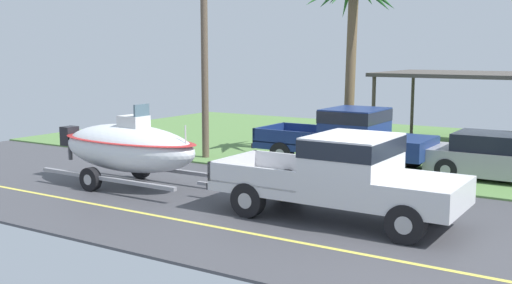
{
  "coord_description": "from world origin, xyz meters",
  "views": [
    {
      "loc": [
        4.65,
        -12.21,
        3.76
      ],
      "look_at": [
        -3.59,
        0.77,
        1.48
      ],
      "focal_mm": 43.38,
      "sensor_mm": 36.0,
      "label": 1
    }
  ],
  "objects": [
    {
      "name": "carport_awning",
      "position": [
        -1.0,
        12.16,
        2.8
      ],
      "size": [
        6.69,
        5.07,
        2.93
      ],
      "color": "#4C4238",
      "rests_on": "ground"
    },
    {
      "name": "parked_sedan_near",
      "position": [
        1.28,
        6.51,
        0.67
      ],
      "size": [
        4.31,
        1.91,
        1.38
      ],
      "color": "#99999E",
      "rests_on": "ground"
    },
    {
      "name": "pickup_truck_towing",
      "position": [
        -0.74,
        0.17,
        1.07
      ],
      "size": [
        5.85,
        2.12,
        1.93
      ],
      "color": "silver",
      "rests_on": "ground"
    },
    {
      "name": "boat_on_trailer",
      "position": [
        -7.43,
        0.17,
        1.1
      ],
      "size": [
        5.88,
        2.18,
        2.33
      ],
      "color": "gray",
      "rests_on": "ground"
    },
    {
      "name": "utility_pole",
      "position": [
        -8.29,
        4.88,
        3.84
      ],
      "size": [
        0.24,
        1.8,
        7.39
      ],
      "color": "brown",
      "rests_on": "ground"
    },
    {
      "name": "parked_pickup_background",
      "position": [
        -3.22,
        6.04,
        1.07
      ],
      "size": [
        5.91,
        2.13,
        1.93
      ],
      "color": "navy",
      "rests_on": "ground"
    },
    {
      "name": "ground",
      "position": [
        0.0,
        8.38,
        -0.01
      ],
      "size": [
        36.0,
        22.0,
        0.11
      ],
      "color": "#424247"
    },
    {
      "name": "palm_tree_near_left",
      "position": [
        -4.28,
        8.05,
        5.25
      ],
      "size": [
        2.82,
        3.41,
        6.65
      ],
      "color": "brown",
      "rests_on": "ground"
    }
  ]
}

